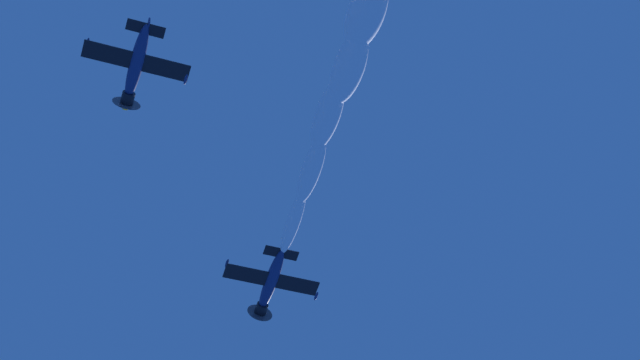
# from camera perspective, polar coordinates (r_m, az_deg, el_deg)

# --- Properties ---
(airplane_lead) EXTENTS (7.01, 7.73, 2.42)m
(airplane_lead) POSITION_cam_1_polar(r_m,az_deg,el_deg) (78.29, -2.94, -6.09)
(airplane_lead) COLOR navy
(airplane_left_wingman) EXTENTS (7.02, 7.71, 2.46)m
(airplane_left_wingman) POSITION_cam_1_polar(r_m,az_deg,el_deg) (71.99, -10.81, 6.64)
(airplane_left_wingman) COLOR navy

